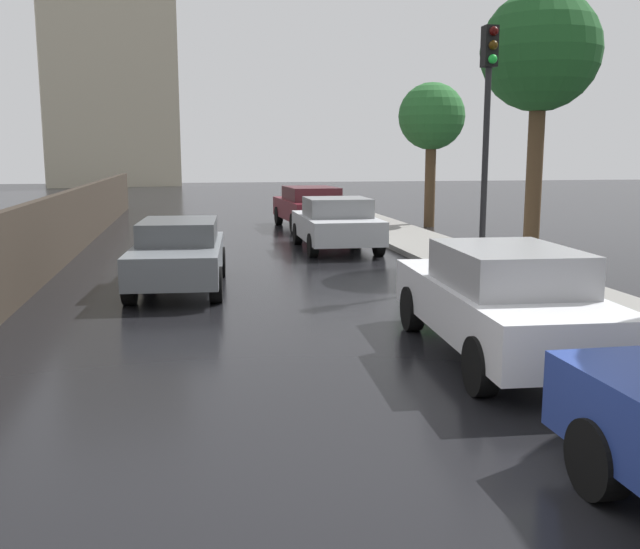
% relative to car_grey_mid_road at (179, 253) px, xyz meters
% --- Properties ---
extents(ground, '(120.00, 120.00, 0.00)m').
position_rel_car_grey_mid_road_xyz_m(ground, '(1.56, -8.96, -0.70)').
color(ground, black).
extents(car_grey_mid_road, '(1.91, 4.11, 1.31)m').
position_rel_car_grey_mid_road_xyz_m(car_grey_mid_road, '(0.00, 0.00, 0.00)').
color(car_grey_mid_road, slate).
rests_on(car_grey_mid_road, ground).
extents(car_maroon_far_ahead, '(2.09, 4.60, 1.44)m').
position_rel_car_grey_mid_road_xyz_m(car_maroon_far_ahead, '(4.33, 10.66, 0.07)').
color(car_maroon_far_ahead, maroon).
rests_on(car_maroon_far_ahead, ground).
extents(car_white_behind_camera, '(1.91, 4.46, 1.44)m').
position_rel_car_grey_mid_road_xyz_m(car_white_behind_camera, '(4.08, -5.46, 0.05)').
color(car_white_behind_camera, silver).
rests_on(car_white_behind_camera, ground).
extents(car_silver_far_lane, '(1.95, 4.10, 1.41)m').
position_rel_car_grey_mid_road_xyz_m(car_silver_far_lane, '(4.09, 4.99, 0.02)').
color(car_silver_far_lane, '#B2B5BA').
rests_on(car_silver_far_lane, ground).
extents(traffic_light, '(0.26, 0.39, 4.79)m').
position_rel_car_grey_mid_road_xyz_m(traffic_light, '(5.87, -0.64, 2.73)').
color(traffic_light, black).
rests_on(traffic_light, sidewalk_strip).
extents(street_tree_near, '(2.74, 2.74, 6.26)m').
position_rel_car_grey_mid_road_xyz_m(street_tree_near, '(8.23, 1.98, 4.11)').
color(street_tree_near, '#4C3823').
rests_on(street_tree_near, ground).
extents(street_tree_far, '(2.30, 2.30, 5.00)m').
position_rel_car_grey_mid_road_xyz_m(street_tree_far, '(8.56, 10.38, 3.07)').
color(street_tree_far, '#4C3823').
rests_on(street_tree_far, ground).
extents(distant_tower, '(12.12, 13.54, 20.46)m').
position_rel_car_grey_mid_road_xyz_m(distant_tower, '(-6.44, 49.02, 9.53)').
color(distant_tower, '#B2A88E').
rests_on(distant_tower, ground).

